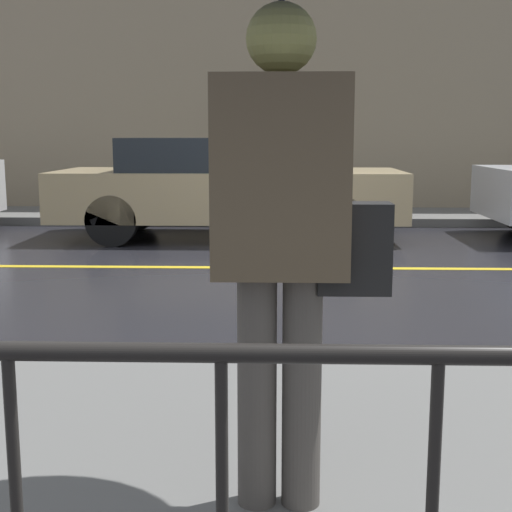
% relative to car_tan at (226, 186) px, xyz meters
% --- Properties ---
extents(ground_plane, '(80.00, 80.00, 0.00)m').
position_rel_car_tan_xyz_m(ground_plane, '(1.01, -2.27, -0.72)').
color(ground_plane, black).
extents(sidewalk_near, '(28.00, 3.09, 0.14)m').
position_rel_car_tan_xyz_m(sidewalk_near, '(1.01, -7.27, -0.65)').
color(sidewalk_near, '#60605E').
rests_on(sidewalk_near, ground_plane).
extents(sidewalk_far, '(28.00, 1.77, 0.14)m').
position_rel_car_tan_xyz_m(sidewalk_far, '(1.01, 2.07, -0.65)').
color(sidewalk_far, '#60605E').
rests_on(sidewalk_far, ground_plane).
extents(lane_marking, '(25.20, 0.12, 0.01)m').
position_rel_car_tan_xyz_m(lane_marking, '(1.01, -2.27, -0.72)').
color(lane_marking, gold).
rests_on(lane_marking, ground_plane).
extents(building_storefront, '(28.00, 0.30, 4.96)m').
position_rel_car_tan_xyz_m(building_storefront, '(1.01, 3.10, 1.76)').
color(building_storefront, gray).
rests_on(building_storefront, ground_plane).
extents(car_tan, '(4.68, 1.84, 1.37)m').
position_rel_car_tan_xyz_m(car_tan, '(0.00, 0.00, 0.00)').
color(car_tan, tan).
rests_on(car_tan, ground_plane).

